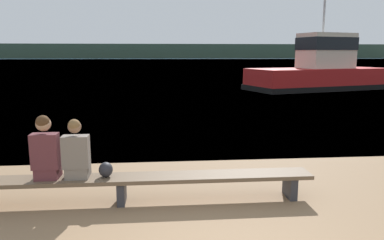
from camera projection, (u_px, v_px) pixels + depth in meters
The scene contains 7 objects.
water_surface at pixel (159, 60), 125.85m from camera, with size 240.00×240.00×0.00m, color #426B8E.
far_shoreline at pixel (159, 51), 191.66m from camera, with size 600.00×12.00×7.04m, color #2D3D2D.
bench_main at pixel (121, 182), 5.87m from camera, with size 6.07×0.48×0.43m.
person_left at pixel (45, 150), 5.68m from camera, with size 0.40×0.37×1.00m.
person_right at pixel (76, 153), 5.73m from camera, with size 0.40×0.36×0.93m.
shopping_bag at pixel (106, 170), 5.84m from camera, with size 0.22×0.24×0.23m.
tugboat_red at pixel (321, 72), 24.64m from camera, with size 10.22×6.18×6.88m.
Camera 1 is at (-0.39, -2.93, 2.33)m, focal length 35.00 mm.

